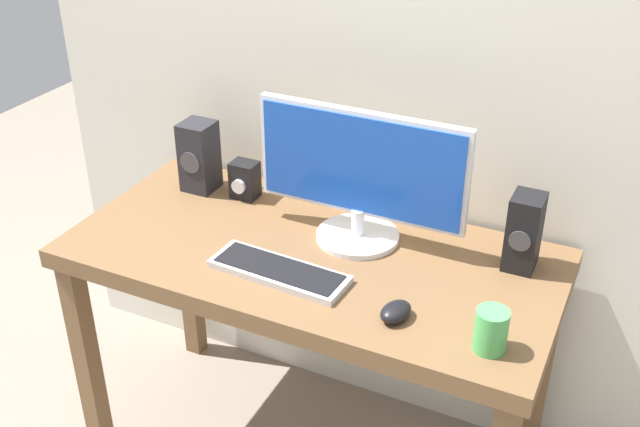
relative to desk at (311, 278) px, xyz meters
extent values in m
cube|color=brown|center=(0.00, 0.00, 0.06)|extent=(1.32, 0.63, 0.05)
cube|color=brown|center=(-0.61, -0.27, -0.31)|extent=(0.06, 0.06, 0.70)
cube|color=brown|center=(-0.61, 0.27, -0.31)|extent=(0.06, 0.06, 0.70)
cube|color=brown|center=(0.61, 0.27, -0.31)|extent=(0.06, 0.06, 0.70)
cylinder|color=silver|center=(0.09, 0.11, 0.10)|extent=(0.23, 0.23, 0.02)
cylinder|color=silver|center=(0.09, 0.11, 0.14)|extent=(0.04, 0.04, 0.07)
cube|color=silver|center=(0.09, 0.12, 0.31)|extent=(0.58, 0.02, 0.29)
cube|color=blue|center=(0.09, 0.11, 0.31)|extent=(0.56, 0.01, 0.27)
cube|color=silver|center=(-0.02, -0.14, 0.10)|extent=(0.37, 0.14, 0.02)
cube|color=black|center=(-0.02, -0.14, 0.11)|extent=(0.34, 0.12, 0.00)
ellipsoid|color=black|center=(0.31, -0.18, 0.11)|extent=(0.08, 0.10, 0.04)
cube|color=black|center=(0.52, 0.17, 0.19)|extent=(0.08, 0.09, 0.20)
cylinder|color=#3F3F44|center=(0.52, 0.12, 0.19)|extent=(0.06, 0.00, 0.06)
cube|color=#232328|center=(-0.46, 0.18, 0.20)|extent=(0.10, 0.10, 0.22)
cylinder|color=#3F3F44|center=(-0.46, 0.13, 0.20)|extent=(0.07, 0.00, 0.07)
cube|color=black|center=(-0.31, 0.19, 0.15)|extent=(0.08, 0.06, 0.11)
cylinder|color=silver|center=(-0.31, 0.15, 0.14)|extent=(0.04, 0.01, 0.04)
cylinder|color=#4CB259|center=(0.54, -0.20, 0.14)|extent=(0.07, 0.07, 0.10)
camera|label=1|loc=(0.77, -1.56, 1.20)|focal=43.25mm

